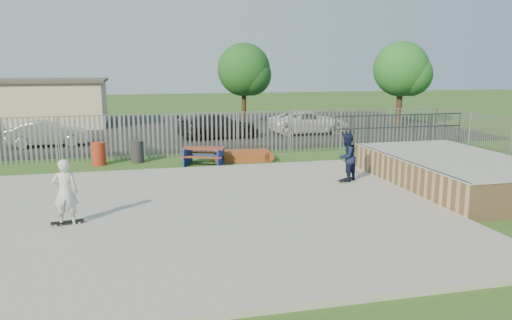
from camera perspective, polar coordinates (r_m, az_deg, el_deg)
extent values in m
plane|color=#395D20|center=(14.17, -9.18, -6.37)|extent=(120.00, 120.00, 0.00)
cube|color=#999994|center=(14.14, -9.19, -6.08)|extent=(15.00, 12.00, 0.15)
cube|color=tan|center=(18.26, 21.68, -1.41)|extent=(4.00, 7.00, 1.05)
cube|color=#9E9E99|center=(18.16, 21.80, 0.27)|extent=(4.05, 7.05, 0.04)
cylinder|color=#383A3F|center=(17.09, 16.38, 0.03)|extent=(0.06, 7.00, 0.06)
cube|color=brown|center=(21.09, -5.95, 1.35)|extent=(1.85, 1.26, 0.06)
cube|color=brown|center=(20.59, -6.32, 0.33)|extent=(1.70, 0.88, 0.05)
cube|color=brown|center=(21.69, -5.58, 0.88)|extent=(1.70, 0.88, 0.05)
cube|color=navy|center=(21.15, -5.94, 0.43)|extent=(1.92, 1.81, 0.71)
cube|color=brown|center=(21.92, -1.48, 0.49)|extent=(2.25, 1.28, 0.43)
cylinder|color=maroon|center=(21.94, -17.53, 0.69)|extent=(0.58, 0.58, 0.97)
cylinder|color=#2A292C|center=(22.09, -13.43, 0.94)|extent=(0.56, 0.56, 0.94)
cube|color=black|center=(32.78, -11.90, 3.35)|extent=(40.00, 18.00, 0.02)
imported|color=#BBBBC0|center=(27.77, -22.68, 2.80)|extent=(4.04, 1.66, 1.30)
imported|color=black|center=(28.60, -4.28, 3.88)|extent=(4.89, 2.45, 1.36)
imported|color=white|center=(30.58, 6.07, 4.31)|extent=(4.97, 2.33, 1.37)
cube|color=beige|center=(37.27, -24.66, 5.78)|extent=(10.00, 6.00, 3.00)
cube|color=#4C4742|center=(37.19, -24.85, 8.23)|extent=(10.40, 6.40, 0.20)
cylinder|color=#3B2B17|center=(35.19, -1.39, 6.74)|extent=(0.31, 0.31, 3.27)
sphere|color=#1C501B|center=(35.11, -1.41, 10.29)|extent=(3.66, 3.66, 3.66)
cylinder|color=#432B1A|center=(35.68, 16.06, 6.41)|extent=(0.40, 0.40, 3.31)
sphere|color=#205F21|center=(35.60, 16.25, 9.96)|extent=(3.71, 3.71, 3.71)
cube|color=black|center=(17.74, 10.22, -2.17)|extent=(0.76, 0.63, 0.02)
cube|color=black|center=(13.70, -20.75, -6.62)|extent=(0.82, 0.34, 0.02)
imported|color=#131B3B|center=(17.59, 10.31, 0.32)|extent=(1.04, 1.00, 1.70)
imported|color=silver|center=(13.49, -20.97, -3.44)|extent=(0.62, 0.41, 1.70)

